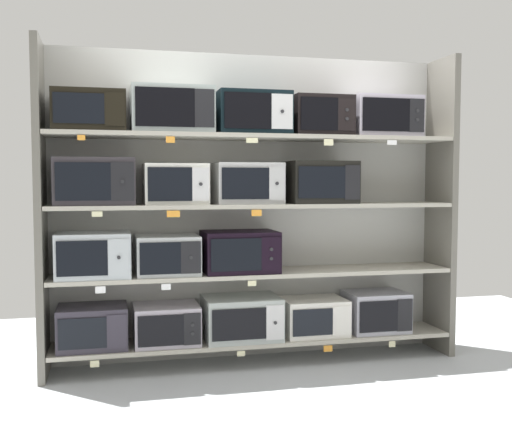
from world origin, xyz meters
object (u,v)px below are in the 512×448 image
object	(u,v)px
microwave_4	(376,311)
microwave_9	(175,184)
microwave_10	(248,183)
microwave_5	(93,255)
microwave_7	(240,251)
microwave_3	(313,317)
microwave_0	(93,327)
microwave_1	(166,324)
microwave_12	(89,112)
microwave_13	(172,111)
microwave_2	(241,318)
microwave_8	(95,181)
microwave_11	(319,182)
microwave_15	(319,117)
microwave_6	(167,255)
microwave_16	(383,117)
microwave_14	(252,114)

from	to	relation	value
microwave_4	microwave_9	world-z (taller)	microwave_9
microwave_4	microwave_10	distance (m)	1.43
microwave_5	microwave_7	xyz separation A→B (m)	(1.04, -0.00, -0.01)
microwave_3	microwave_10	bearing A→B (deg)	-179.98
microwave_0	microwave_1	size ratio (longest dim) A/B	1.03
microwave_12	microwave_13	xyz separation A→B (m)	(0.56, -0.00, 0.02)
microwave_2	microwave_13	distance (m)	1.59
microwave_0	microwave_8	bearing A→B (deg)	-0.51
microwave_9	microwave_11	bearing A→B (deg)	0.02
microwave_9	microwave_5	bearing A→B (deg)	179.98
microwave_10	microwave_11	xyz separation A→B (m)	(0.55, 0.00, 0.01)
microwave_9	microwave_15	xyz separation A→B (m)	(1.07, 0.00, 0.50)
microwave_7	microwave_12	xyz separation A→B (m)	(-1.05, 0.00, 0.99)
microwave_2	microwave_6	bearing A→B (deg)	-179.97
microwave_5	microwave_9	bearing A→B (deg)	-0.02
microwave_16	microwave_4	bearing A→B (deg)	179.75
microwave_5	microwave_8	world-z (taller)	microwave_8
microwave_2	microwave_3	size ratio (longest dim) A/B	1.17
microwave_8	microwave_12	distance (m)	0.48
microwave_8	microwave_16	bearing A→B (deg)	-0.00
microwave_0	microwave_9	distance (m)	1.16
microwave_12	microwave_16	world-z (taller)	microwave_16
microwave_3	microwave_7	size ratio (longest dim) A/B	0.89
microwave_10	microwave_8	bearing A→B (deg)	-180.00
microwave_11	microwave_3	bearing A→B (deg)	179.87
microwave_0	microwave_13	world-z (taller)	microwave_13
microwave_4	microwave_13	xyz separation A→B (m)	(-1.58, -0.00, 1.51)
microwave_6	microwave_12	xyz separation A→B (m)	(-0.52, 0.00, 1.00)
microwave_4	microwave_13	bearing A→B (deg)	-179.99
microwave_1	microwave_9	world-z (taller)	microwave_9
microwave_14	microwave_15	distance (m)	0.52
microwave_0	microwave_6	bearing A→B (deg)	-0.03
microwave_2	microwave_5	xyz separation A→B (m)	(-1.06, -0.00, 0.50)
microwave_1	microwave_8	bearing A→B (deg)	180.00
microwave_0	microwave_5	xyz separation A→B (m)	(0.01, -0.00, 0.51)
microwave_8	microwave_1	bearing A→B (deg)	-0.00
microwave_2	microwave_12	distance (m)	1.83
microwave_12	microwave_5	bearing A→B (deg)	-1.10
microwave_2	microwave_14	size ratio (longest dim) A/B	1.07
microwave_3	microwave_6	distance (m)	1.21
microwave_2	microwave_8	distance (m)	1.45
microwave_5	microwave_3	bearing A→B (deg)	0.01
microwave_0	microwave_16	size ratio (longest dim) A/B	0.91
microwave_8	microwave_15	bearing A→B (deg)	-0.00
microwave_1	microwave_8	xyz separation A→B (m)	(-0.48, 0.00, 1.03)
microwave_1	microwave_7	xyz separation A→B (m)	(0.54, 0.00, 0.51)
microwave_12	microwave_0	bearing A→B (deg)	179.62
microwave_4	microwave_2	bearing A→B (deg)	179.99
microwave_4	microwave_8	xyz separation A→B (m)	(-2.11, -0.00, 1.01)
microwave_1	microwave_11	distance (m)	1.54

